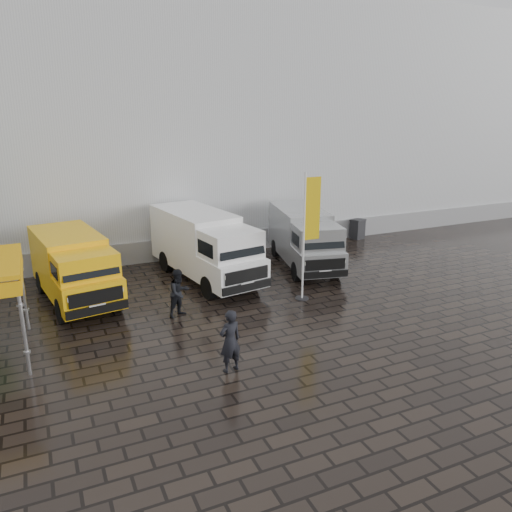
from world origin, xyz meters
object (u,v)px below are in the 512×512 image
at_px(van_silver, 304,239).
at_px(wheelie_bin, 357,229).
at_px(person_tent, 179,293).
at_px(person_front, 230,341).
at_px(van_yellow, 74,269).
at_px(van_white, 205,247).
at_px(flagpole, 308,230).

xyz_separation_m(van_silver, wheelie_bin, (5.00, 3.01, -0.71)).
height_order(van_silver, person_tent, van_silver).
height_order(van_silver, person_front, van_silver).
bearing_deg(person_tent, van_yellow, 113.08).
bearing_deg(van_yellow, wheelie_bin, 3.68).
bearing_deg(van_silver, van_white, -168.93).
bearing_deg(person_tent, van_white, 33.64).
bearing_deg(van_yellow, person_tent, -51.56).
height_order(van_yellow, person_front, van_yellow).
relative_size(van_white, person_tent, 3.79).
bearing_deg(person_tent, person_front, -111.28).
height_order(van_yellow, flagpole, flagpole).
bearing_deg(flagpole, van_yellow, 157.88).
height_order(wheelie_bin, person_tent, person_tent).
bearing_deg(flagpole, person_front, -139.94).
bearing_deg(wheelie_bin, person_tent, -165.49).
distance_m(van_silver, person_tent, 7.23).
height_order(van_white, person_front, van_white).
height_order(van_yellow, van_silver, van_silver).
height_order(flagpole, person_tent, flagpole).
bearing_deg(van_silver, flagpole, -105.10).
relative_size(flagpole, person_tent, 2.83).
xyz_separation_m(van_yellow, van_silver, (9.60, 0.26, 0.02)).
bearing_deg(wheelie_bin, flagpole, -149.88).
bearing_deg(van_white, person_front, -112.95).
bearing_deg(wheelie_bin, van_white, -176.46).
distance_m(van_yellow, wheelie_bin, 14.97).
relative_size(van_yellow, person_tent, 3.19).
xyz_separation_m(van_silver, flagpole, (-1.80, -3.43, 1.35)).
height_order(person_front, person_tent, person_front).
relative_size(flagpole, wheelie_bin, 4.42).
height_order(van_silver, wheelie_bin, van_silver).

